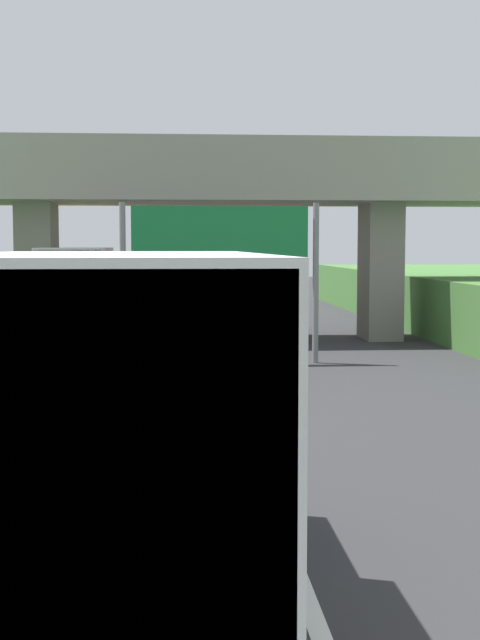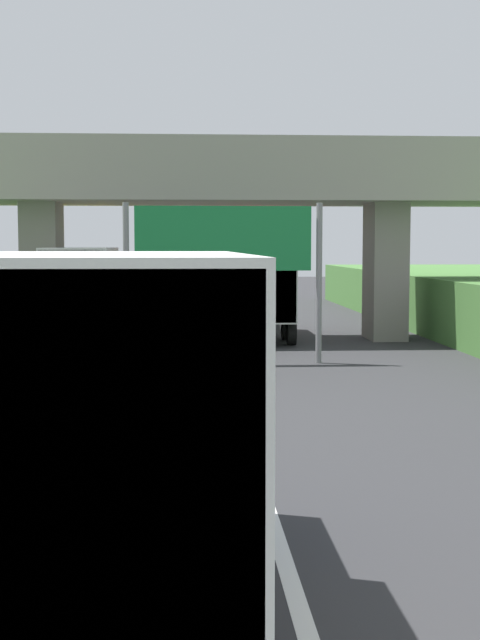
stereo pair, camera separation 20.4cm
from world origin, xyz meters
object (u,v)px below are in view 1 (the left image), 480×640
Objects in this scene: overhead_highway_sign at (220,247)px; car_silver at (169,303)px; truck_blue at (117,426)px; truck_red at (251,288)px; truck_yellow at (79,288)px.

overhead_highway_sign is 1.43× the size of car_silver.
truck_blue and truck_red have the same top height.
overhead_highway_sign is 15.09m from car_silver.
overhead_highway_sign is 18.40m from truck_blue.
car_silver is (-1.63, 14.77, -2.60)m from overhead_highway_sign.
overhead_highway_sign is at bearing -54.68° from truck_yellow.
truck_blue is 1.00× the size of truck_red.
truck_red is at bearing 1.42° from truck_yellow.
truck_yellow is at bearing 125.32° from overhead_highway_sign.
overhead_highway_sign is 0.81× the size of truck_red.
truck_yellow and truck_red have the same top height.
truck_red is at bearing 77.78° from overhead_highway_sign.
car_silver is at bearing 96.29° from overhead_highway_sign.
car_silver is at bearing 89.71° from truck_blue.
truck_yellow reaches higher than car_silver.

